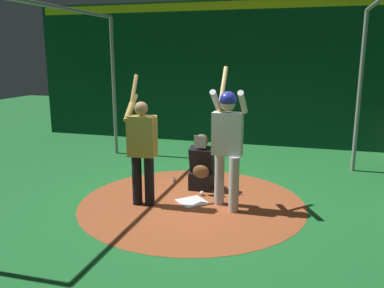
{
  "coord_description": "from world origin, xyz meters",
  "views": [
    {
      "loc": [
        5.69,
        1.65,
        2.29
      ],
      "look_at": [
        0.0,
        0.0,
        0.95
      ],
      "focal_mm": 37.13,
      "sensor_mm": 36.0,
      "label": 1
    }
  ],
  "objects_px": {
    "catcher": "(202,168)",
    "visitor": "(142,146)",
    "batter": "(227,138)",
    "baseball_1": "(202,193)",
    "home_plate": "(192,202)",
    "baseball_0": "(174,179)"
  },
  "relations": [
    {
      "from": "baseball_0",
      "to": "home_plate",
      "type": "bearing_deg",
      "value": 33.58
    },
    {
      "from": "batter",
      "to": "baseball_1",
      "type": "bearing_deg",
      "value": -129.06
    },
    {
      "from": "catcher",
      "to": "batter",
      "type": "bearing_deg",
      "value": 38.7
    },
    {
      "from": "catcher",
      "to": "baseball_1",
      "type": "relative_size",
      "value": 13.25
    },
    {
      "from": "catcher",
      "to": "baseball_1",
      "type": "distance_m",
      "value": 0.48
    },
    {
      "from": "catcher",
      "to": "visitor",
      "type": "bearing_deg",
      "value": -36.35
    },
    {
      "from": "baseball_0",
      "to": "baseball_1",
      "type": "bearing_deg",
      "value": 49.77
    },
    {
      "from": "batter",
      "to": "catcher",
      "type": "bearing_deg",
      "value": -141.3
    },
    {
      "from": "baseball_0",
      "to": "baseball_1",
      "type": "xyz_separation_m",
      "value": [
        0.58,
        0.68,
        0.0
      ]
    },
    {
      "from": "baseball_0",
      "to": "visitor",
      "type": "bearing_deg",
      "value": -4.54
    },
    {
      "from": "baseball_1",
      "to": "batter",
      "type": "bearing_deg",
      "value": 50.94
    },
    {
      "from": "batter",
      "to": "visitor",
      "type": "xyz_separation_m",
      "value": [
        0.23,
        -1.26,
        -0.15
      ]
    },
    {
      "from": "baseball_1",
      "to": "visitor",
      "type": "bearing_deg",
      "value": -51.16
    },
    {
      "from": "home_plate",
      "to": "catcher",
      "type": "xyz_separation_m",
      "value": [
        -0.66,
        -0.01,
        0.38
      ]
    },
    {
      "from": "batter",
      "to": "baseball_0",
      "type": "bearing_deg",
      "value": -129.75
    },
    {
      "from": "home_plate",
      "to": "batter",
      "type": "bearing_deg",
      "value": 84.73
    },
    {
      "from": "baseball_0",
      "to": "baseball_1",
      "type": "relative_size",
      "value": 1.0
    },
    {
      "from": "home_plate",
      "to": "baseball_0",
      "type": "bearing_deg",
      "value": -146.42
    },
    {
      "from": "catcher",
      "to": "home_plate",
      "type": "bearing_deg",
      "value": 1.0
    },
    {
      "from": "home_plate",
      "to": "batter",
      "type": "xyz_separation_m",
      "value": [
        0.05,
        0.56,
        1.07
      ]
    },
    {
      "from": "home_plate",
      "to": "visitor",
      "type": "xyz_separation_m",
      "value": [
        0.29,
        -0.71,
        0.92
      ]
    },
    {
      "from": "batter",
      "to": "catcher",
      "type": "relative_size",
      "value": 2.16
    }
  ]
}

